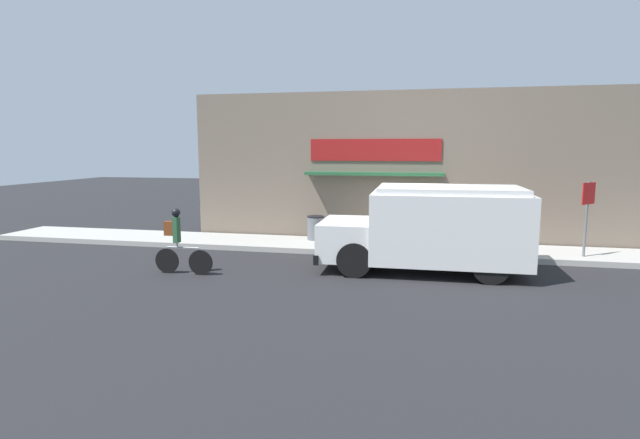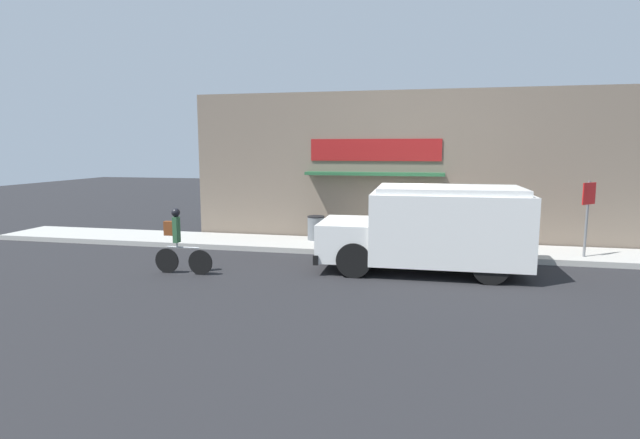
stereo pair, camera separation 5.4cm
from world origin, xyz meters
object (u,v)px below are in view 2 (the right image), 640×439
(school_bus, at_px, (433,228))
(cyclist, at_px, (178,242))
(trash_bin, at_px, (316,228))
(stop_sign_post, at_px, (588,206))

(school_bus, height_order, cyclist, school_bus)
(school_bus, xyz_separation_m, trash_bin, (-3.75, 2.91, -0.59))
(cyclist, height_order, trash_bin, cyclist)
(school_bus, height_order, trash_bin, school_bus)
(trash_bin, bearing_deg, stop_sign_post, -6.96)
(school_bus, distance_m, cyclist, 6.50)
(school_bus, relative_size, cyclist, 3.13)
(school_bus, bearing_deg, trash_bin, 141.08)
(stop_sign_post, distance_m, trash_bin, 8.05)
(stop_sign_post, bearing_deg, trash_bin, 173.04)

